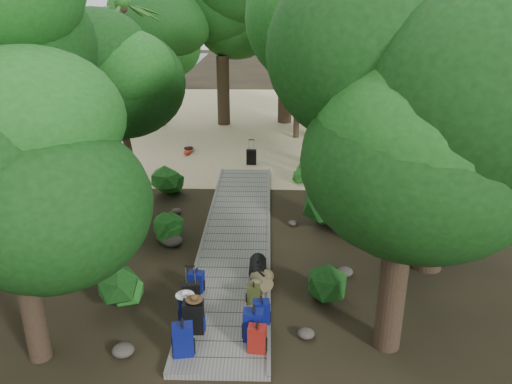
# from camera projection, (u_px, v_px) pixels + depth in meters

# --- Properties ---
(ground) EXTENTS (120.00, 120.00, 0.00)m
(ground) POSITION_uv_depth(u_px,v_px,m) (235.00, 253.00, 13.94)
(ground) COLOR #2D2516
(ground) RESTS_ON ground
(sand_beach) EXTENTS (40.00, 22.00, 0.02)m
(sand_beach) POSITION_uv_depth(u_px,v_px,m) (252.00, 122.00, 28.86)
(sand_beach) COLOR #C8B687
(sand_beach) RESTS_ON ground
(boardwalk) EXTENTS (2.00, 12.00, 0.12)m
(boardwalk) POSITION_uv_depth(u_px,v_px,m) (237.00, 236.00, 14.85)
(boardwalk) COLOR gray
(boardwalk) RESTS_ON ground
(backpack_left_a) EXTENTS (0.44, 0.34, 0.75)m
(backpack_left_a) POSITION_uv_depth(u_px,v_px,m) (183.00, 338.00, 9.67)
(backpack_left_a) COLOR #060A6C
(backpack_left_a) RESTS_ON boardwalk
(backpack_left_b) EXTENTS (0.44, 0.32, 0.79)m
(backpack_left_b) POSITION_uv_depth(u_px,v_px,m) (193.00, 315.00, 10.34)
(backpack_left_b) COLOR black
(backpack_left_b) RESTS_ON boardwalk
(backpack_left_c) EXTENTS (0.43, 0.35, 0.69)m
(backpack_left_c) POSITION_uv_depth(u_px,v_px,m) (188.00, 310.00, 10.61)
(backpack_left_c) COLOR #060A6C
(backpack_left_c) RESTS_ON boardwalk
(backpack_left_d) EXTENTS (0.39, 0.31, 0.55)m
(backpack_left_d) POSITION_uv_depth(u_px,v_px,m) (196.00, 280.00, 11.85)
(backpack_left_d) COLOR #060A6C
(backpack_left_d) RESTS_ON boardwalk
(backpack_right_a) EXTENTS (0.38, 0.29, 0.63)m
(backpack_right_a) POSITION_uv_depth(u_px,v_px,m) (257.00, 337.00, 9.79)
(backpack_right_a) COLOR maroon
(backpack_right_a) RESTS_ON boardwalk
(backpack_right_b) EXTENTS (0.43, 0.31, 0.74)m
(backpack_right_b) POSITION_uv_depth(u_px,v_px,m) (254.00, 324.00, 10.11)
(backpack_right_b) COLOR #060A6C
(backpack_right_b) RESTS_ON boardwalk
(backpack_right_c) EXTENTS (0.38, 0.29, 0.61)m
(backpack_right_c) POSITION_uv_depth(u_px,v_px,m) (261.00, 311.00, 10.63)
(backpack_right_c) COLOR #060A6C
(backpack_right_c) RESTS_ON boardwalk
(backpack_right_d) EXTENTS (0.33, 0.24, 0.48)m
(backpack_right_d) POSITION_uv_depth(u_px,v_px,m) (254.00, 293.00, 11.39)
(backpack_right_d) COLOR #333C1A
(backpack_right_d) RESTS_ON boardwalk
(duffel_right_khaki) EXTENTS (0.58, 0.64, 0.36)m
(duffel_right_khaki) POSITION_uv_depth(u_px,v_px,m) (261.00, 281.00, 12.01)
(duffel_right_khaki) COLOR brown
(duffel_right_khaki) RESTS_ON boardwalk
(duffel_right_black) EXTENTS (0.42, 0.67, 0.42)m
(duffel_right_black) POSITION_uv_depth(u_px,v_px,m) (258.00, 267.00, 12.57)
(duffel_right_black) COLOR black
(duffel_right_black) RESTS_ON boardwalk
(suitcase_on_boardwalk) EXTENTS (0.44, 0.30, 0.62)m
(suitcase_on_boardwalk) POSITION_uv_depth(u_px,v_px,m) (191.00, 295.00, 11.19)
(suitcase_on_boardwalk) COLOR black
(suitcase_on_boardwalk) RESTS_ON boardwalk
(lone_suitcase_on_sand) EXTENTS (0.43, 0.26, 0.65)m
(lone_suitcase_on_sand) POSITION_uv_depth(u_px,v_px,m) (251.00, 157.00, 21.29)
(lone_suitcase_on_sand) COLOR black
(lone_suitcase_on_sand) RESTS_ON sand_beach
(hat_brown) EXTENTS (0.35, 0.35, 0.11)m
(hat_brown) POSITION_uv_depth(u_px,v_px,m) (194.00, 297.00, 10.16)
(hat_brown) COLOR #51351E
(hat_brown) RESTS_ON backpack_left_b
(hat_white) EXTENTS (0.40, 0.40, 0.13)m
(hat_white) POSITION_uv_depth(u_px,v_px,m) (185.00, 293.00, 10.48)
(hat_white) COLOR silver
(hat_white) RESTS_ON backpack_left_c
(kayak) EXTENTS (0.82, 3.01, 0.30)m
(kayak) POSITION_uv_depth(u_px,v_px,m) (189.00, 149.00, 23.02)
(kayak) COLOR red
(kayak) RESTS_ON sand_beach
(sun_lounger) EXTENTS (1.38, 2.13, 0.66)m
(sun_lounger) POSITION_uv_depth(u_px,v_px,m) (334.00, 147.00, 22.66)
(sun_lounger) COLOR silver
(sun_lounger) RESTS_ON sand_beach
(tree_right_a) EXTENTS (4.57, 4.57, 7.62)m
(tree_right_a) POSITION_uv_depth(u_px,v_px,m) (406.00, 169.00, 8.87)
(tree_right_a) COLOR black
(tree_right_a) RESTS_ON ground
(tree_right_b) EXTENTS (6.06, 6.06, 10.83)m
(tree_right_b) POSITION_uv_depth(u_px,v_px,m) (456.00, 57.00, 11.28)
(tree_right_b) COLOR black
(tree_right_b) RESTS_ON ground
(tree_right_c) EXTENTS (5.33, 5.33, 9.23)m
(tree_right_c) POSITION_uv_depth(u_px,v_px,m) (358.00, 78.00, 13.78)
(tree_right_c) COLOR black
(tree_right_c) RESTS_ON ground
(tree_right_d) EXTENTS (5.47, 5.47, 10.04)m
(tree_right_d) POSITION_uv_depth(u_px,v_px,m) (395.00, 53.00, 16.20)
(tree_right_d) COLOR black
(tree_right_d) RESTS_ON ground
(tree_right_e) EXTENTS (5.17, 5.17, 9.31)m
(tree_right_e) POSITION_uv_depth(u_px,v_px,m) (362.00, 57.00, 18.18)
(tree_right_e) COLOR black
(tree_right_e) RESTS_ON ground
(tree_right_f) EXTENTS (5.18, 5.18, 9.25)m
(tree_right_f) POSITION_uv_depth(u_px,v_px,m) (391.00, 50.00, 21.14)
(tree_right_f) COLOR black
(tree_right_f) RESTS_ON ground
(tree_left_a) EXTENTS (3.70, 3.70, 6.16)m
(tree_left_a) POSITION_uv_depth(u_px,v_px,m) (15.00, 215.00, 8.80)
(tree_left_a) COLOR black
(tree_left_a) RESTS_ON ground
(tree_left_b) EXTENTS (5.34, 5.34, 9.61)m
(tree_left_b) POSITION_uv_depth(u_px,v_px,m) (5.00, 84.00, 11.54)
(tree_left_b) COLOR black
(tree_left_b) RESTS_ON ground
(tree_left_c) EXTENTS (4.06, 4.06, 7.07)m
(tree_left_c) POSITION_uv_depth(u_px,v_px,m) (105.00, 110.00, 14.97)
(tree_left_c) COLOR black
(tree_left_c) RESTS_ON ground
(tree_back_a) EXTENTS (5.75, 5.75, 9.96)m
(tree_back_a) POSITION_uv_depth(u_px,v_px,m) (222.00, 33.00, 26.52)
(tree_back_a) COLOR black
(tree_back_a) RESTS_ON ground
(tree_back_b) EXTENTS (6.29, 6.29, 11.23)m
(tree_back_b) POSITION_uv_depth(u_px,v_px,m) (286.00, 20.00, 26.74)
(tree_back_b) COLOR black
(tree_back_b) RESTS_ON ground
(tree_back_c) EXTENTS (4.91, 4.91, 8.84)m
(tree_back_c) POSITION_uv_depth(u_px,v_px,m) (353.00, 44.00, 26.27)
(tree_back_c) COLOR black
(tree_back_c) RESTS_ON ground
(tree_back_d) EXTENTS (4.85, 4.85, 8.08)m
(tree_back_d) POSITION_uv_depth(u_px,v_px,m) (156.00, 51.00, 26.65)
(tree_back_d) COLOR black
(tree_back_d) RESTS_ON ground
(palm_right_a) EXTENTS (4.89, 4.89, 8.33)m
(palm_right_a) POSITION_uv_depth(u_px,v_px,m) (324.00, 72.00, 18.12)
(palm_right_a) COLOR #12380F
(palm_right_a) RESTS_ON ground
(palm_right_b) EXTENTS (4.35, 4.35, 8.41)m
(palm_right_b) POSITION_uv_depth(u_px,v_px,m) (354.00, 55.00, 23.10)
(palm_right_b) COLOR #12380F
(palm_right_b) RESTS_ON ground
(palm_right_c) EXTENTS (4.20, 4.20, 6.68)m
(palm_right_c) POSITION_uv_depth(u_px,v_px,m) (303.00, 71.00, 24.59)
(palm_right_c) COLOR #12380F
(palm_right_c) RESTS_ON ground
(palm_left_a) EXTENTS (4.03, 4.03, 6.41)m
(palm_left_a) POSITION_uv_depth(u_px,v_px,m) (120.00, 96.00, 18.96)
(palm_left_a) COLOR #12380F
(palm_left_a) RESTS_ON ground
(rock_left_a) EXTENTS (0.45, 0.40, 0.25)m
(rock_left_a) POSITION_uv_depth(u_px,v_px,m) (123.00, 350.00, 9.90)
(rock_left_a) COLOR #4C473F
(rock_left_a) RESTS_ON ground
(rock_left_b) EXTENTS (0.36, 0.32, 0.20)m
(rock_left_b) POSITION_uv_depth(u_px,v_px,m) (115.00, 293.00, 11.87)
(rock_left_b) COLOR #4C473F
(rock_left_b) RESTS_ON ground
(rock_left_c) EXTENTS (0.59, 0.53, 0.33)m
(rock_left_c) POSITION_uv_depth(u_px,v_px,m) (172.00, 240.00, 14.33)
(rock_left_c) COLOR #4C473F
(rock_left_c) RESTS_ON ground
(rock_left_d) EXTENTS (0.33, 0.29, 0.18)m
(rock_left_d) POSITION_uv_depth(u_px,v_px,m) (176.00, 211.00, 16.50)
(rock_left_d) COLOR #4C473F
(rock_left_d) RESTS_ON ground
(rock_right_a) EXTENTS (0.36, 0.33, 0.20)m
(rock_right_a) POSITION_uv_depth(u_px,v_px,m) (306.00, 333.00, 10.44)
(rock_right_a) COLOR #4C473F
(rock_right_a) RESTS_ON ground
(rock_right_b) EXTENTS (0.43, 0.39, 0.24)m
(rock_right_b) POSITION_uv_depth(u_px,v_px,m) (344.00, 272.00, 12.77)
(rock_right_b) COLOR #4C473F
(rock_right_b) RESTS_ON ground
(rock_right_c) EXTENTS (0.30, 0.27, 0.17)m
(rock_right_c) POSITION_uv_depth(u_px,v_px,m) (293.00, 223.00, 15.63)
(rock_right_c) COLOR #4C473F
(rock_right_c) RESTS_ON ground
(rock_right_d) EXTENTS (0.53, 0.48, 0.29)m
(rock_right_d) POSITION_uv_depth(u_px,v_px,m) (321.00, 196.00, 17.57)
(rock_right_d) COLOR #4C473F
(rock_right_d) RESTS_ON ground
(shrub_left_a) EXTENTS (1.08, 1.08, 0.97)m
(shrub_left_a) POSITION_uv_depth(u_px,v_px,m) (125.00, 285.00, 11.47)
(shrub_left_a) COLOR #194D17
(shrub_left_a) RESTS_ON ground
(shrub_left_b) EXTENTS (0.86, 0.86, 0.78)m
(shrub_left_b) POSITION_uv_depth(u_px,v_px,m) (169.00, 229.00, 14.52)
(shrub_left_b) COLOR #194D17
(shrub_left_b) RESTS_ON ground
(shrub_left_c) EXTENTS (1.27, 1.27, 1.14)m
(shrub_left_c) POSITION_uv_depth(u_px,v_px,m) (167.00, 181.00, 17.85)
(shrub_left_c) COLOR #194D17
(shrub_left_c) RESTS_ON ground
(shrub_right_a) EXTENTS (1.03, 1.03, 0.93)m
(shrub_right_a) POSITION_uv_depth(u_px,v_px,m) (323.00, 282.00, 11.66)
(shrub_right_a) COLOR #194D17
(shrub_right_a) RESTS_ON ground
(shrub_right_b) EXTENTS (1.47, 1.47, 1.32)m
(shrub_right_b) POSITION_uv_depth(u_px,v_px,m) (326.00, 207.00, 15.34)
(shrub_right_b) COLOR #194D17
(shrub_right_b) RESTS_ON ground
(shrub_right_c) EXTENTS (0.75, 0.75, 0.68)m
(shrub_right_c) POSITION_uv_depth(u_px,v_px,m) (302.00, 173.00, 19.32)
(shrub_right_c) COLOR #194D17
(shrub_right_c) RESTS_ON ground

